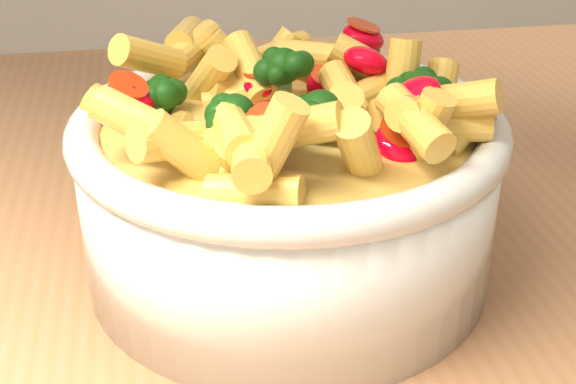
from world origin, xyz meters
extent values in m
cube|color=#A86E48|center=(0.00, 0.00, 0.88)|extent=(1.20, 0.80, 0.04)
cylinder|color=silver|center=(-0.06, -0.07, 0.95)|extent=(0.25, 0.25, 0.10)
ellipsoid|color=silver|center=(-0.06, -0.07, 0.92)|extent=(0.23, 0.23, 0.04)
torus|color=silver|center=(-0.06, -0.07, 1.00)|extent=(0.25, 0.25, 0.02)
ellipsoid|color=#F1CE52|center=(-0.06, -0.07, 1.00)|extent=(0.22, 0.22, 0.02)
camera|label=1|loc=(-0.14, -0.49, 1.18)|focal=50.00mm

